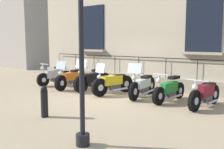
# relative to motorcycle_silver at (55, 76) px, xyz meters

# --- Properties ---
(ground_plane) EXTENTS (60.00, 60.00, 0.00)m
(ground_plane) POSITION_rel_motorcycle_silver_xyz_m (0.42, 3.62, -0.43)
(ground_plane) COLOR tan
(building_facade) EXTENTS (0.82, 12.68, 8.05)m
(building_facade) POSITION_rel_motorcycle_silver_xyz_m (-2.22, 3.62, 3.50)
(building_facade) COLOR tan
(building_facade) RESTS_ON ground_plane
(motorcycle_silver) EXTENTS (1.98, 0.62, 1.06)m
(motorcycle_silver) POSITION_rel_motorcycle_silver_xyz_m (0.00, 0.00, 0.00)
(motorcycle_silver) COLOR black
(motorcycle_silver) RESTS_ON ground_plane
(motorcycle_orange) EXTENTS (2.17, 0.63, 1.27)m
(motorcycle_orange) POSITION_rel_motorcycle_silver_xyz_m (0.15, 1.29, -0.00)
(motorcycle_orange) COLOR black
(motorcycle_orange) RESTS_ON ground_plane
(motorcycle_black) EXTENTS (2.08, 0.74, 1.37)m
(motorcycle_black) POSITION_rel_motorcycle_silver_xyz_m (0.03, 2.46, 0.04)
(motorcycle_black) COLOR black
(motorcycle_black) RESTS_ON ground_plane
(motorcycle_yellow) EXTENTS (2.03, 0.74, 1.26)m
(motorcycle_yellow) POSITION_rel_motorcycle_silver_xyz_m (0.14, 3.61, 0.02)
(motorcycle_yellow) COLOR black
(motorcycle_yellow) RESTS_ON ground_plane
(motorcycle_white) EXTENTS (2.16, 0.63, 1.33)m
(motorcycle_white) POSITION_rel_motorcycle_silver_xyz_m (-0.12, 4.82, 0.01)
(motorcycle_white) COLOR black
(motorcycle_white) RESTS_ON ground_plane
(motorcycle_green) EXTENTS (1.96, 0.59, 1.02)m
(motorcycle_green) POSITION_rel_motorcycle_silver_xyz_m (-0.05, 5.92, -0.03)
(motorcycle_green) COLOR black
(motorcycle_green) RESTS_ON ground_plane
(motorcycle_maroon) EXTENTS (2.01, 0.72, 0.95)m
(motorcycle_maroon) POSITION_rel_motorcycle_silver_xyz_m (0.05, 7.17, 0.00)
(motorcycle_maroon) COLOR black
(motorcycle_maroon) RESTS_ON ground_plane
(lamppost) EXTENTS (0.36, 0.36, 4.43)m
(lamppost) POSITION_rel_motorcycle_silver_xyz_m (4.55, 6.15, 2.24)
(lamppost) COLOR black
(lamppost) RESTS_ON ground_plane
(bollard) EXTENTS (0.20, 0.20, 0.88)m
(bollard) POSITION_rel_motorcycle_silver_xyz_m (3.75, 3.95, 0.01)
(bollard) COLOR black
(bollard) RESTS_ON ground_plane
(distant_building) EXTENTS (5.59, 7.39, 8.62)m
(distant_building) POSITION_rel_motorcycle_silver_xyz_m (-5.84, -10.40, 3.88)
(distant_building) COLOR #9E9384
(distant_building) RESTS_ON ground_plane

